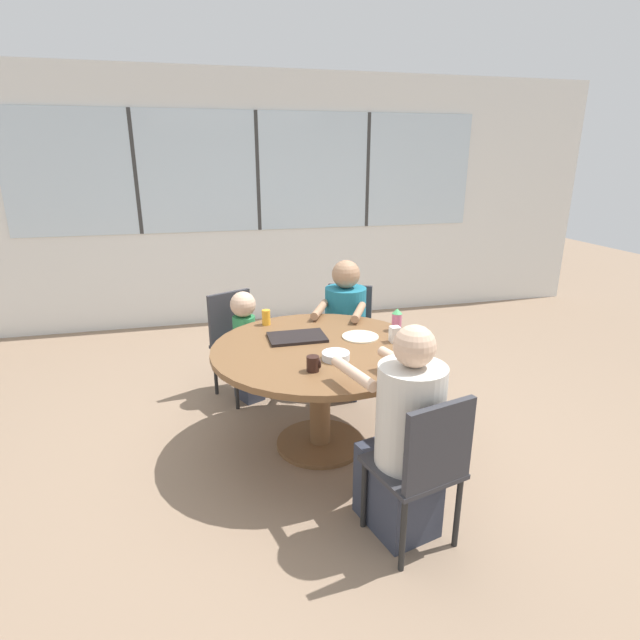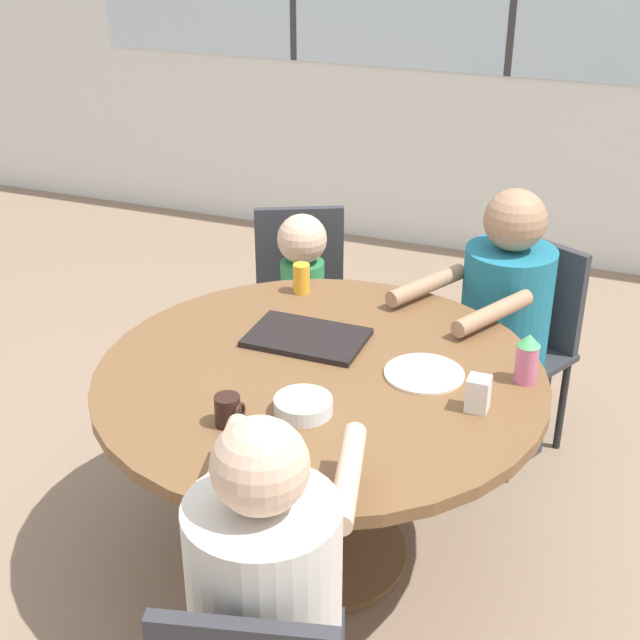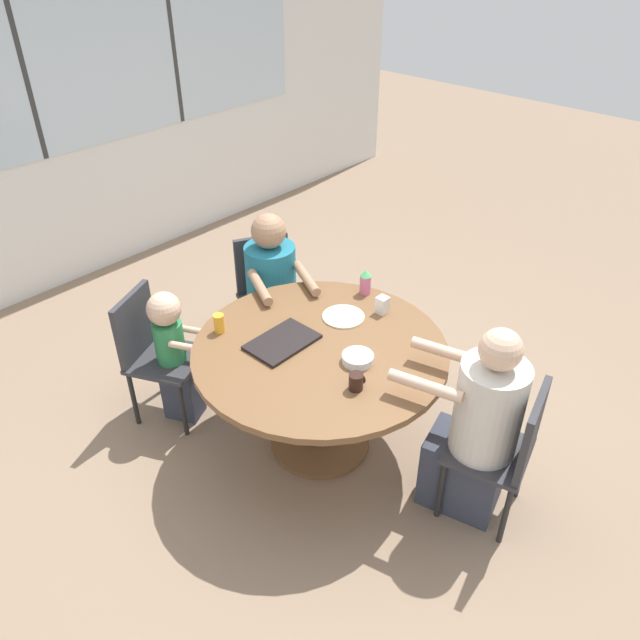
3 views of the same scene
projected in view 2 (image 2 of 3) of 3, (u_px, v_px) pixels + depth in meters
name	position (u px, v px, depth m)	size (l,w,h in m)	color
ground_plane	(320.00, 554.00, 3.09)	(16.00, 16.00, 0.00)	#8C725B
wall_back_with_windows	(514.00, 12.00, 4.88)	(8.40, 0.08, 2.80)	silver
dining_table	(320.00, 410.00, 2.83)	(1.41, 1.41, 0.73)	brown
chair_for_woman_green_shirt	(523.00, 330.00, 3.51)	(0.54, 0.54, 0.85)	#333338
chair_for_toddler	(301.00, 291.00, 3.82)	(0.53, 0.53, 0.85)	#333338
person_woman_green_shirt	(496.00, 345.00, 3.41)	(0.57, 0.69, 1.11)	#333847
person_toddler	(303.00, 316.00, 3.71)	(0.30, 0.37, 0.90)	#333847
food_tray_dark	(307.00, 338.00, 2.94)	(0.38, 0.25, 0.02)	black
coffee_mug	(229.00, 411.00, 2.48)	(0.08, 0.07, 0.09)	black
sippy_cup	(527.00, 358.00, 2.68)	(0.07, 0.07, 0.16)	#CC668C
juice_glass	(301.00, 278.00, 3.26)	(0.06, 0.06, 0.11)	gold
milk_carton_small	(478.00, 394.00, 2.55)	(0.06, 0.06, 0.11)	silver
bowl_white_shallow	(303.00, 406.00, 2.55)	(0.17, 0.17, 0.05)	silver
plate_tortillas	(424.00, 374.00, 2.74)	(0.25, 0.25, 0.01)	beige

